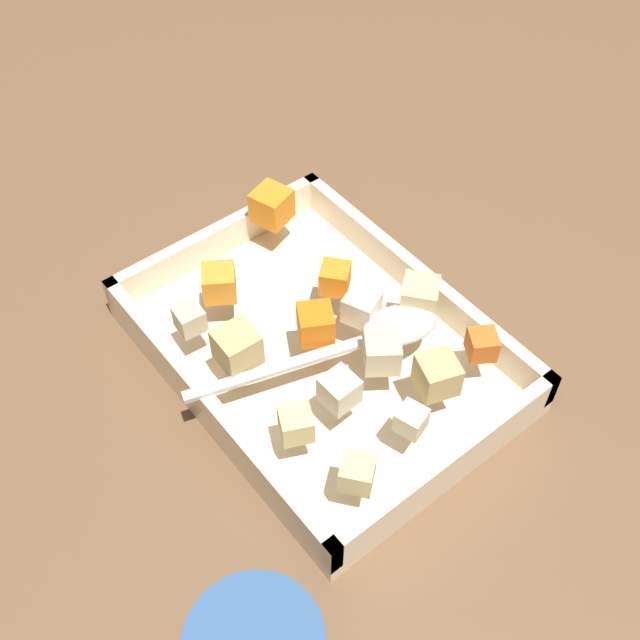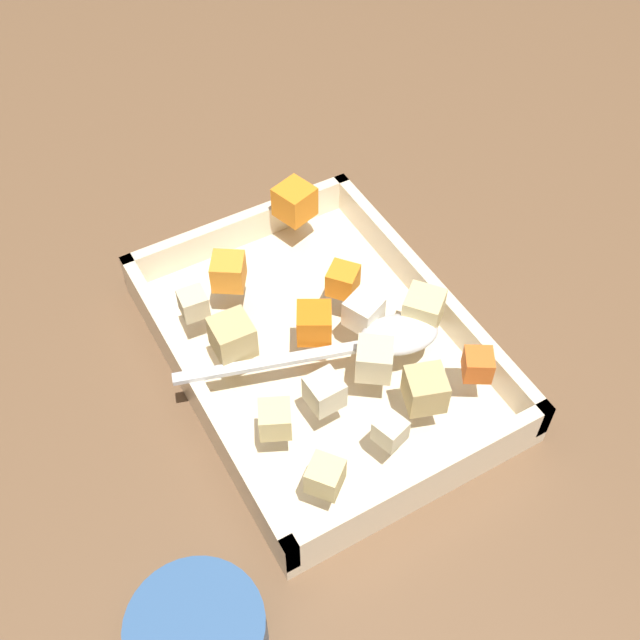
{
  "view_description": "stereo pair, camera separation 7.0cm",
  "coord_description": "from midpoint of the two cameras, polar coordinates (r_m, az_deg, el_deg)",
  "views": [
    {
      "loc": [
        -0.36,
        0.27,
        0.6
      ],
      "look_at": [
        -0.02,
        -0.01,
        0.06
      ],
      "focal_mm": 44.2,
      "sensor_mm": 36.0,
      "label": 1
    },
    {
      "loc": [
        -0.4,
        0.21,
        0.6
      ],
      "look_at": [
        -0.02,
        -0.01,
        0.06
      ],
      "focal_mm": 44.2,
      "sensor_mm": 36.0,
      "label": 2
    }
  ],
  "objects": [
    {
      "name": "potato_chunk_near_spoon",
      "position": [
        0.64,
        3.76,
        -7.27
      ],
      "size": [
        0.03,
        0.03,
        0.02
      ],
      "primitive_type": "cube",
      "rotation": [
        0.0,
        0.0,
        3.44
      ],
      "color": "beige",
      "rests_on": "baking_dish"
    },
    {
      "name": "potato_chunk_front_center",
      "position": [
        0.68,
        -9.04,
        -2.07
      ],
      "size": [
        0.03,
        0.03,
        0.03
      ],
      "primitive_type": "cube",
      "rotation": [
        0.0,
        0.0,
        6.25
      ],
      "color": "tan",
      "rests_on": "baking_dish"
    },
    {
      "name": "serving_spoon",
      "position": [
        0.69,
        1.92,
        -0.89
      ],
      "size": [
        0.09,
        0.23,
        0.02
      ],
      "rotation": [
        0.0,
        0.0,
        1.27
      ],
      "color": "silver",
      "rests_on": "baking_dish"
    },
    {
      "name": "carrot_chunk_heap_side",
      "position": [
        0.73,
        -1.65,
        2.9
      ],
      "size": [
        0.04,
        0.04,
        0.03
      ],
      "primitive_type": "cube",
      "rotation": [
        0.0,
        0.0,
        5.41
      ],
      "color": "orange",
      "rests_on": "baking_dish"
    },
    {
      "name": "potato_chunk_mid_left",
      "position": [
        0.61,
        -0.62,
        -11.26
      ],
      "size": [
        0.04,
        0.04,
        0.03
      ],
      "primitive_type": "cube",
      "rotation": [
        0.0,
        0.0,
        5.39
      ],
      "color": "#E0CC89",
      "rests_on": "baking_dish"
    },
    {
      "name": "carrot_chunk_near_right",
      "position": [
        0.68,
        8.83,
        -1.95
      ],
      "size": [
        0.03,
        0.03,
        0.02
      ],
      "primitive_type": "cube",
      "rotation": [
        0.0,
        0.0,
        5.74
      ],
      "color": "orange",
      "rests_on": "baking_dish"
    },
    {
      "name": "potato_chunk_corner_ne",
      "position": [
        0.71,
        -12.21,
        -0.09
      ],
      "size": [
        0.03,
        0.03,
        0.02
      ],
      "primitive_type": "cube",
      "rotation": [
        0.0,
        0.0,
        6.2
      ],
      "color": "beige",
      "rests_on": "baking_dish"
    },
    {
      "name": "carrot_chunk_center",
      "position": [
        0.73,
        -10.04,
        2.52
      ],
      "size": [
        0.04,
        0.04,
        0.03
      ],
      "primitive_type": "cube",
      "rotation": [
        0.0,
        0.0,
        5.71
      ],
      "color": "orange",
      "rests_on": "baking_dish"
    },
    {
      "name": "potato_chunk_back_center",
      "position": [
        0.63,
        -4.94,
        -7.71
      ],
      "size": [
        0.03,
        0.03,
        0.03
      ],
      "primitive_type": "cube",
      "rotation": [
        0.0,
        0.0,
        2.7
      ],
      "color": "#E0CC89",
      "rests_on": "baking_dish"
    },
    {
      "name": "carrot_chunk_corner_nw",
      "position": [
        0.79,
        -6.06,
        8.11
      ],
      "size": [
        0.04,
        0.04,
        0.03
      ],
      "primitive_type": "cube",
      "rotation": [
        0.0,
        0.0,
        3.45
      ],
      "color": "orange",
      "rests_on": "baking_dish"
    },
    {
      "name": "parsnip_chunk_under_handle",
      "position": [
        0.65,
        -1.66,
        -5.31
      ],
      "size": [
        0.03,
        0.03,
        0.03
      ],
      "primitive_type": "cube",
      "rotation": [
        0.0,
        0.0,
        1.61
      ],
      "color": "beige",
      "rests_on": "baking_dish"
    },
    {
      "name": "potato_chunk_heap_top",
      "position": [
        0.67,
        1.56,
        -2.52
      ],
      "size": [
        0.04,
        0.04,
        0.03
      ],
      "primitive_type": "cube",
      "rotation": [
        0.0,
        0.0,
        0.94
      ],
      "color": "beige",
      "rests_on": "baking_dish"
    },
    {
      "name": "potato_chunk_near_left",
      "position": [
        0.65,
        5.5,
        -4.17
      ],
      "size": [
        0.04,
        0.04,
        0.03
      ],
      "primitive_type": "cube",
      "rotation": [
        0.0,
        0.0,
        5.95
      ],
      "color": "tan",
      "rests_on": "baking_dish"
    },
    {
      "name": "ground_plane",
      "position": [
        0.75,
        -3.92,
        -2.68
      ],
      "size": [
        4.0,
        4.0,
        0.0
      ],
      "primitive_type": "plane",
      "color": "brown"
    },
    {
      "name": "potato_chunk_mid_right",
      "position": [
        0.71,
        4.45,
        1.52
      ],
      "size": [
        0.05,
        0.05,
        0.03
      ],
      "primitive_type": "cube",
      "rotation": [
        0.0,
        0.0,
        0.68
      ],
      "color": "#E0CC89",
      "rests_on": "baking_dish"
    },
    {
      "name": "baking_dish",
      "position": [
        0.73,
        -2.72,
        -2.45
      ],
      "size": [
        0.34,
        0.25,
        0.05
      ],
      "color": "beige",
      "rests_on": "ground_plane"
    },
    {
      "name": "parsnip_chunk_corner_se",
      "position": [
        0.7,
        0.2,
        0.78
      ],
      "size": [
        0.04,
        0.04,
        0.03
      ],
      "primitive_type": "cube",
      "rotation": [
        0.0,
        0.0,
        5.12
      ],
      "color": "silver",
      "rests_on": "baking_dish"
    },
    {
      "name": "carrot_chunk_corner_sw",
      "position": [
        0.69,
        -3.32,
        -0.51
      ],
      "size": [
        0.04,
        0.04,
        0.03
      ],
      "primitive_type": "cube",
      "rotation": [
        0.0,
        0.0,
        5.77
      ],
      "color": "orange",
      "rests_on": "baking_dish"
    }
  ]
}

